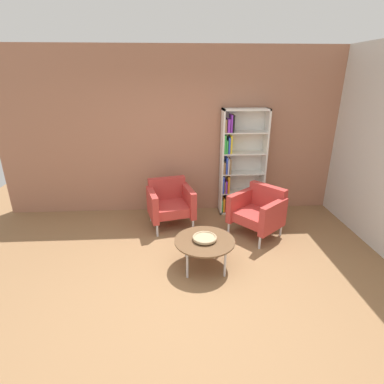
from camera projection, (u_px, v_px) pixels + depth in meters
The scene contains 7 objects.
ground_plane at pixel (188, 291), 3.63m from camera, with size 8.32×8.32×0.00m, color olive.
brick_back_panel at pixel (181, 133), 5.39m from camera, with size 6.40×0.12×2.90m, color #A87056.
bookshelf_tall at pixel (238, 163), 5.43m from camera, with size 0.80×0.30×1.90m.
coffee_table_low at pixel (205, 242), 3.97m from camera, with size 0.80×0.80×0.40m.
decorative_bowl at pixel (205, 238), 3.95m from camera, with size 0.32×0.32×0.05m.
armchair_corner_red at pixel (170, 202), 5.10m from camera, with size 0.85×0.80×0.78m.
armchair_spare_guest at pixel (258, 210), 4.79m from camera, with size 0.94×0.95×0.78m.
Camera 1 is at (-0.12, -2.95, 2.43)m, focal length 28.22 mm.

